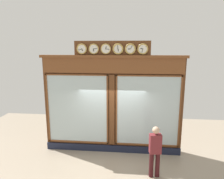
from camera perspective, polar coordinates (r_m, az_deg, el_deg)
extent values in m
cube|color=#5B3319|center=(7.97, 0.11, -4.53)|extent=(5.28, 0.30, 3.69)
cube|color=#191E33|center=(8.45, -0.01, -16.03)|extent=(5.28, 0.08, 0.28)
cube|color=brown|center=(7.50, -0.03, 6.64)|extent=(5.18, 0.08, 0.56)
cube|color=brown|center=(7.50, -0.02, 9.15)|extent=(5.39, 0.20, 0.10)
cube|color=silver|center=(7.84, 9.87, -5.97)|extent=(2.29, 0.02, 2.63)
cube|color=brown|center=(7.53, 10.24, 3.77)|extent=(2.39, 0.04, 0.05)
cube|color=brown|center=(8.32, 9.56, -14.86)|extent=(2.39, 0.04, 0.05)
cube|color=brown|center=(8.00, 18.32, -6.05)|extent=(0.05, 0.04, 2.73)
cube|color=brown|center=(7.82, 1.26, -5.85)|extent=(0.05, 0.04, 2.73)
cube|color=silver|center=(8.09, -9.58, -5.40)|extent=(2.29, 0.02, 2.63)
cube|color=brown|center=(7.79, -9.95, 4.04)|extent=(2.39, 0.04, 0.05)
cube|color=brown|center=(8.56, -9.30, -14.07)|extent=(2.39, 0.04, 0.05)
cube|color=brown|center=(8.45, -17.32, -5.04)|extent=(0.05, 0.04, 2.73)
cube|color=brown|center=(7.85, -1.30, -5.77)|extent=(0.05, 0.04, 2.73)
cube|color=#5B3319|center=(7.84, -0.02, -5.80)|extent=(0.20, 0.10, 2.73)
cube|color=#5B3319|center=(7.53, 0.02, 11.20)|extent=(2.76, 0.06, 0.58)
cylinder|color=white|center=(7.42, 8.55, 11.07)|extent=(0.31, 0.02, 0.31)
torus|color=#B79347|center=(7.42, 8.55, 11.07)|extent=(0.38, 0.05, 0.38)
cube|color=black|center=(7.41, 8.23, 11.16)|extent=(0.09, 0.01, 0.04)
cube|color=black|center=(7.41, 8.43, 10.57)|extent=(0.04, 0.01, 0.13)
sphere|color=black|center=(7.40, 8.55, 11.07)|extent=(0.02, 0.02, 0.02)
cylinder|color=white|center=(7.41, 5.10, 11.15)|extent=(0.31, 0.02, 0.31)
torus|color=#B79347|center=(7.41, 5.10, 11.15)|extent=(0.39, 0.05, 0.39)
cube|color=black|center=(7.40, 4.77, 11.13)|extent=(0.09, 0.01, 0.02)
cube|color=black|center=(7.40, 5.39, 11.57)|extent=(0.08, 0.01, 0.12)
sphere|color=black|center=(7.40, 5.10, 11.15)|extent=(0.02, 0.02, 0.02)
cylinder|color=white|center=(7.43, 1.66, 11.19)|extent=(0.31, 0.02, 0.31)
torus|color=#B79347|center=(7.43, 1.66, 11.19)|extent=(0.39, 0.05, 0.39)
cube|color=black|center=(7.42, 1.74, 10.88)|extent=(0.04, 0.01, 0.09)
cube|color=black|center=(7.42, 1.60, 11.69)|extent=(0.03, 0.01, 0.13)
sphere|color=black|center=(7.41, 1.65, 11.19)|extent=(0.02, 0.02, 0.02)
cylinder|color=white|center=(7.48, -1.75, 11.19)|extent=(0.31, 0.02, 0.31)
torus|color=#B79347|center=(7.47, -1.75, 11.19)|extent=(0.37, 0.04, 0.37)
cube|color=black|center=(7.46, -1.69, 11.51)|extent=(0.04, 0.01, 0.09)
cube|color=black|center=(7.45, -1.25, 11.14)|extent=(0.13, 0.01, 0.02)
sphere|color=black|center=(7.46, -1.77, 11.19)|extent=(0.02, 0.02, 0.02)
cylinder|color=white|center=(7.55, -5.11, 11.16)|extent=(0.31, 0.02, 0.31)
torus|color=#B79347|center=(7.54, -5.11, 11.16)|extent=(0.37, 0.04, 0.37)
cube|color=black|center=(7.53, -5.15, 10.84)|extent=(0.02, 0.01, 0.09)
cube|color=black|center=(7.52, -4.64, 11.24)|extent=(0.13, 0.01, 0.03)
sphere|color=black|center=(7.53, -5.13, 11.15)|extent=(0.02, 0.02, 0.02)
cylinder|color=white|center=(7.64, -8.39, 11.08)|extent=(0.31, 0.02, 0.31)
torus|color=#B79347|center=(7.63, -8.40, 11.08)|extent=(0.38, 0.04, 0.38)
cube|color=black|center=(7.62, -8.27, 10.81)|extent=(0.06, 0.01, 0.08)
cube|color=black|center=(7.64, -8.88, 10.91)|extent=(0.13, 0.01, 0.06)
sphere|color=black|center=(7.62, -8.43, 11.08)|extent=(0.02, 0.02, 0.02)
cylinder|color=#3A1316|center=(7.04, 10.84, -19.84)|extent=(0.14, 0.14, 0.82)
cylinder|color=#3A1316|center=(7.09, 12.51, -19.69)|extent=(0.14, 0.14, 0.82)
cube|color=maroon|center=(6.72, 11.94, -14.51)|extent=(0.39, 0.27, 0.62)
sphere|color=tan|center=(6.54, 12.11, -10.96)|extent=(0.22, 0.22, 0.22)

